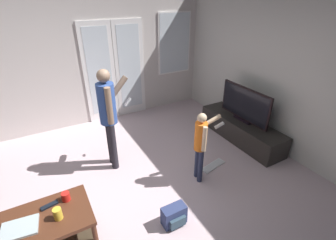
# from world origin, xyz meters

# --- Properties ---
(ground_plane) EXTENTS (5.57, 5.08, 0.02)m
(ground_plane) POSITION_xyz_m (0.00, 0.00, -0.01)
(ground_plane) COLOR #C5AAB0
(wall_back_with_doors) EXTENTS (5.57, 0.09, 2.71)m
(wall_back_with_doors) POSITION_xyz_m (0.12, 2.51, 1.32)
(wall_back_with_doors) COLOR beige
(wall_back_with_doors) RESTS_ON ground_plane
(wall_right_plain) EXTENTS (0.06, 5.08, 2.68)m
(wall_right_plain) POSITION_xyz_m (2.75, 0.00, 1.34)
(wall_right_plain) COLOR beige
(wall_right_plain) RESTS_ON ground_plane
(coffee_table) EXTENTS (1.01, 0.60, 0.47)m
(coffee_table) POSITION_xyz_m (-0.96, -0.25, 0.34)
(coffee_table) COLOR #4D2817
(coffee_table) RESTS_ON ground_plane
(tv_stand) EXTENTS (0.49, 1.70, 0.38)m
(tv_stand) POSITION_xyz_m (2.42, 0.44, 0.19)
(tv_stand) COLOR black
(tv_stand) RESTS_ON ground_plane
(flat_screen_tv) EXTENTS (0.08, 1.07, 0.62)m
(flat_screen_tv) POSITION_xyz_m (2.41, 0.44, 0.69)
(flat_screen_tv) COLOR black
(flat_screen_tv) RESTS_ON tv_stand
(person_adult) EXTENTS (0.54, 0.42, 1.54)m
(person_adult) POSITION_xyz_m (0.14, 0.84, 0.92)
(person_adult) COLOR #26222A
(person_adult) RESTS_ON ground_plane
(person_child) EXTENTS (0.50, 0.28, 1.06)m
(person_child) POSITION_xyz_m (1.11, -0.08, 0.64)
(person_child) COLOR #2C324E
(person_child) RESTS_ON ground_plane
(backpack) EXTENTS (0.28, 0.19, 0.25)m
(backpack) POSITION_xyz_m (0.39, -0.59, 0.12)
(backpack) COLOR navy
(backpack) RESTS_ON ground_plane
(loose_keyboard) EXTENTS (0.46, 0.22, 0.02)m
(loose_keyboard) POSITION_xyz_m (1.47, 0.03, 0.01)
(loose_keyboard) COLOR white
(loose_keyboard) RESTS_ON ground_plane
(laptop_closed) EXTENTS (0.35, 0.27, 0.02)m
(laptop_closed) POSITION_xyz_m (-1.10, -0.27, 0.48)
(laptop_closed) COLOR #ABB9BC
(laptop_closed) RESTS_ON coffee_table
(cup_near_edge) EXTENTS (0.08, 0.08, 0.12)m
(cup_near_edge) POSITION_xyz_m (-0.76, -0.32, 0.53)
(cup_near_edge) COLOR gold
(cup_near_edge) RESTS_ON coffee_table
(cup_by_laptop) EXTENTS (0.09, 0.09, 0.10)m
(cup_by_laptop) POSITION_xyz_m (-0.65, -0.11, 0.52)
(cup_by_laptop) COLOR red
(cup_by_laptop) RESTS_ON coffee_table
(tv_remote_black) EXTENTS (0.18, 0.08, 0.02)m
(tv_remote_black) POSITION_xyz_m (-0.82, -0.11, 0.48)
(tv_remote_black) COLOR black
(tv_remote_black) RESTS_ON coffee_table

